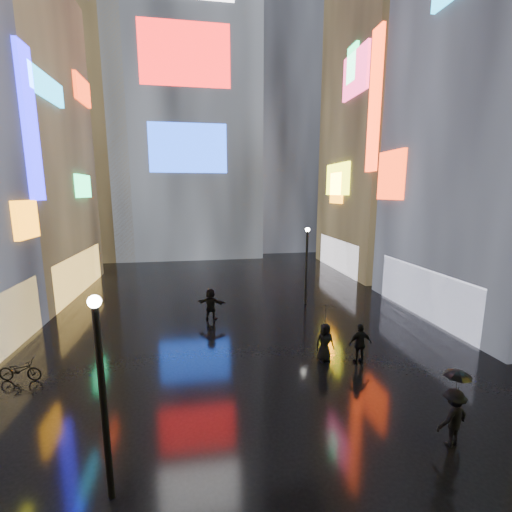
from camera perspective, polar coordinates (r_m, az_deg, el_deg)
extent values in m
plane|color=black|center=(22.23, -3.46, -9.00)|extent=(140.00, 140.00, 0.00)
cube|color=orange|center=(21.09, -33.99, 5.04)|extent=(0.25, 2.24, 1.94)
cube|color=#1514FF|center=(22.87, -33.53, 17.85)|extent=(0.25, 1.40, 8.00)
cube|color=#FFC659|center=(28.91, -27.34, -2.50)|extent=(0.20, 10.00, 3.00)
cube|color=#1AEA75|center=(29.97, -26.87, 10.35)|extent=(0.25, 3.00, 1.71)
cube|color=#1AB2F7|center=(25.77, -31.66, 22.93)|extent=(0.25, 4.84, 1.37)
cube|color=#FF330C|center=(32.73, -26.99, 23.39)|extent=(0.25, 3.32, 1.94)
cube|color=white|center=(23.01, 26.22, -5.50)|extent=(0.20, 9.00, 3.00)
cube|color=#FF330C|center=(25.56, 21.59, 12.40)|extent=(0.25, 2.99, 3.26)
cube|color=#FF330C|center=(28.81, 19.20, 23.17)|extent=(0.25, 1.40, 10.00)
cube|color=black|center=(36.40, 22.00, 20.20)|extent=(10.00, 12.00, 28.00)
cube|color=white|center=(34.10, 13.51, 0.22)|extent=(0.20, 9.00, 3.00)
cube|color=#F9FF19|center=(33.80, 13.42, 12.33)|extent=(0.25, 4.92, 2.91)
cube|color=#FF3272|center=(32.64, 16.27, 27.22)|extent=(0.25, 4.36, 3.46)
cube|color=orange|center=(33.89, 13.29, 10.95)|extent=(0.25, 2.63, 2.87)
cube|color=#1AEA75|center=(33.52, 15.79, 28.43)|extent=(0.25, 1.69, 2.90)
cube|color=black|center=(46.87, -11.42, 27.16)|extent=(16.00, 14.00, 42.00)
cube|color=#FF1414|center=(40.13, -11.77, 30.09)|extent=(9.00, 0.20, 6.00)
cube|color=#194CFF|center=(38.04, -11.24, 17.23)|extent=(8.00, 0.20, 5.00)
cube|color=black|center=(49.11, 4.08, 21.73)|extent=(12.00, 12.00, 34.00)
cube|color=black|center=(44.81, -25.94, 16.65)|extent=(10.00, 10.00, 26.00)
cylinder|color=black|center=(9.45, -24.04, -21.84)|extent=(0.16, 0.16, 5.00)
sphere|color=white|center=(8.41, -25.34, -6.88)|extent=(0.30, 0.30, 0.30)
cylinder|color=black|center=(23.01, 8.41, -1.95)|extent=(0.16, 0.16, 5.00)
sphere|color=white|center=(22.61, 8.58, 4.38)|extent=(0.30, 0.30, 0.30)
imported|color=black|center=(12.60, 29.96, -22.26)|extent=(1.27, 0.93, 1.77)
imported|color=black|center=(16.13, 16.96, -13.80)|extent=(1.06, 0.46, 1.80)
imported|color=black|center=(15.98, 11.39, -13.91)|extent=(0.89, 0.62, 1.74)
imported|color=black|center=(20.52, -7.55, -7.97)|extent=(1.84, 1.14, 1.89)
imported|color=black|center=(12.01, 30.51, -17.36)|extent=(0.75, 0.75, 0.65)
imported|color=black|center=(15.48, 11.56, -9.46)|extent=(1.11, 1.10, 0.90)
imported|color=black|center=(17.20, -34.65, -15.38)|extent=(1.76, 0.84, 0.89)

